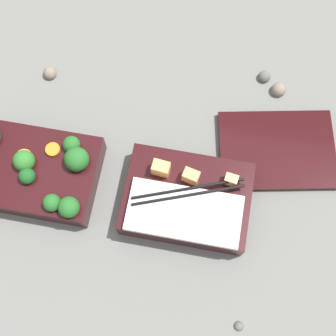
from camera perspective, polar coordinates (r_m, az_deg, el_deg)
The scene contains 8 objects.
ground_plane at distance 0.85m, azimuth -6.15°, elevation -2.24°, with size 3.00×3.00×0.00m, color slate.
bento_tray_vegetable at distance 0.86m, azimuth -15.52°, elevation -0.46°, with size 0.22×0.15×0.08m.
bento_tray_rice at distance 0.81m, azimuth 2.28°, elevation -3.93°, with size 0.22×0.15×0.08m.
bento_lid at distance 0.89m, azimuth 13.13°, elevation 2.15°, with size 0.21×0.15×0.01m, color black.
pebble_0 at distance 0.96m, azimuth -14.20°, elevation 11.13°, with size 0.03×0.03×0.03m, color #7A6B5B.
pebble_1 at distance 0.82m, azimuth 8.66°, elevation -18.52°, with size 0.02×0.02×0.02m, color #595651.
pebble_2 at distance 0.95m, azimuth 11.64°, elevation 10.84°, with size 0.02×0.02×0.02m, color #595651.
pebble_3 at distance 0.94m, azimuth 13.31°, elevation 9.26°, with size 0.03×0.03×0.03m, color #7A6B5B.
Camera 1 is at (0.13, -0.22, 0.81)m, focal length 50.00 mm.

